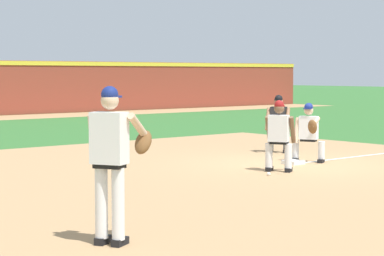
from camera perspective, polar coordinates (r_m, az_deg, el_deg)
The scene contains 8 objects.
ground_plane at distance 16.63m, azimuth 7.71°, elevation -2.76°, with size 160.00×160.00×0.00m, color #336B2D.
infield_dirt_patch at distance 12.65m, azimuth 2.90°, elevation -4.91°, with size 18.00×18.00×0.01m, color tan.
first_base_bag at distance 16.63m, azimuth 7.71°, elevation -2.60°, with size 0.38×0.38×0.09m, color white.
baseball at distance 14.72m, azimuth 5.86°, elevation -3.50°, with size 0.07×0.07×0.07m, color white.
pitcher at distance 8.72m, azimuth -6.09°, elevation -2.07°, with size 0.83×0.59×1.86m.
first_baseman at distance 16.94m, azimuth 8.88°, elevation -0.16°, with size 0.83×1.00×1.34m.
baserunner at distance 15.26m, azimuth 6.64°, elevation -0.38°, with size 0.62×0.68×1.46m.
umpire at distance 18.95m, azimuth 6.60°, elevation 0.51°, with size 0.63×0.68×1.46m.
Camera 1 is at (-12.25, -11.07, 2.01)m, focal length 70.00 mm.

